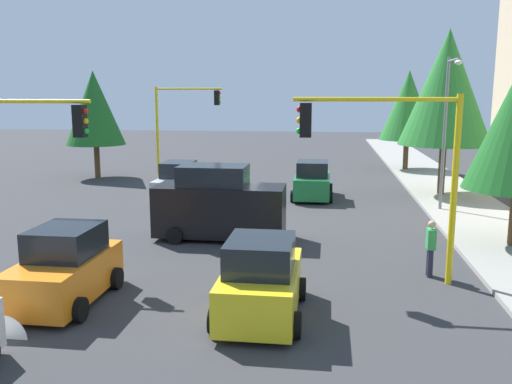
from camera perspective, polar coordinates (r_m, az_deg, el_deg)
The scene contains 15 objects.
ground_plane at distance 22.28m, azimuth -2.90°, elevation -3.60°, with size 120.00×120.00×0.00m, color #353538.
sidewalk_kerb at distance 27.56m, azimuth 21.17°, elevation -1.45°, with size 80.00×4.00×0.15m, color gray.
traffic_signal_near_right at distance 18.13m, azimuth -24.56°, elevation 4.39°, with size 0.36×4.59×5.29m.
traffic_signal_near_left at distance 15.43m, azimuth 13.79°, elevation 4.32°, with size 0.36×4.59×5.35m.
traffic_signal_far_right at distance 36.61m, azimuth -7.82°, elevation 8.30°, with size 0.36×4.59×5.90m.
street_lamp_curbside at distance 25.44m, azimuth 19.64°, elevation 7.45°, with size 2.15×0.28×7.00m.
tree_roadside_far at distance 39.66m, azimuth 15.84°, elevation 8.82°, with size 3.88×3.88×7.07m.
tree_opposite_side at distance 36.51m, azimuth -16.77°, elevation 8.51°, with size 3.78×3.78×6.90m.
tree_roadside_mid at distance 29.88m, azimuth 19.59°, elevation 10.38°, with size 4.73×4.73×8.68m.
delivery_van_black at distance 20.09m, azimuth -3.94°, elevation -1.38°, with size 2.22×4.80×2.77m.
car_green at distance 28.21m, azimuth 6.01°, elevation 1.14°, with size 3.97×2.10×1.98m.
car_yellow at distance 13.13m, azimuth 0.54°, elevation -9.40°, with size 3.68×2.07×1.98m.
car_orange at distance 14.87m, azimuth -19.59°, elevation -7.66°, with size 3.63×2.05×1.98m.
car_silver at distance 27.82m, azimuth -8.27°, elevation 0.96°, with size 3.92×2.00×1.98m.
pedestrian_crossing at distance 16.74m, azimuth 18.04°, elevation -5.54°, with size 0.40×0.24×1.70m.
Camera 1 is at (21.27, 4.01, 5.29)m, focal length 37.69 mm.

